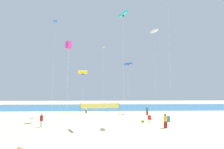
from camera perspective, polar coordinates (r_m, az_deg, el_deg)
ground_plane at (r=18.63m, az=-4.26°, el=-19.37°), size 120.00×120.00×0.00m
ocean_band at (r=47.23m, az=-2.91°, el=-11.18°), size 120.00×20.00×0.01m
beachgoer_maroon_shirt at (r=22.48m, az=-23.28°, el=-14.25°), size 0.38×0.38×1.68m
beachgoer_mustard_shirt at (r=21.37m, az=18.04°, el=-14.87°), size 0.39×0.39×1.70m
beachgoer_teal_shirt at (r=32.21m, az=12.10°, el=-12.02°), size 0.36×0.36×1.59m
beachgoer_white_shirt at (r=34.08m, az=-8.97°, el=-11.72°), size 0.37×0.37×1.60m
folding_beach_chair at (r=25.16m, az=12.93°, el=-14.63°), size 0.52×0.65×0.89m
trash_barrel at (r=25.92m, az=18.96°, el=-14.34°), size 0.54×0.54×0.81m
volleyball_net at (r=30.83m, az=-4.21°, el=-10.96°), size 7.16×1.01×2.40m
beach_handbag at (r=24.38m, az=10.62°, el=-15.73°), size 0.37×0.18×0.29m
kite_blue_diamond at (r=28.81m, az=-19.16°, el=16.43°), size 0.77×0.77×15.72m
kite_yellow_tube at (r=36.19m, az=-10.10°, el=0.77°), size 1.93×0.73×8.87m
kite_blue_tube at (r=38.19m, az=5.62°, el=3.69°), size 1.81×1.81×10.92m
kite_white_inflatable at (r=37.97m, az=14.32°, el=14.35°), size 1.99×1.78×17.93m
kite_green_delta at (r=30.89m, az=-14.68°, el=9.05°), size 0.45×1.16×12.81m
kite_cyan_tube at (r=23.12m, az=3.89°, el=20.10°), size 1.17×1.88×14.73m
kite_yellow_diamond at (r=38.81m, az=-3.01°, el=9.14°), size 0.88×0.89×14.82m
kite_magenta_box at (r=26.59m, az=-14.85°, el=9.85°), size 0.96×0.96×12.04m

